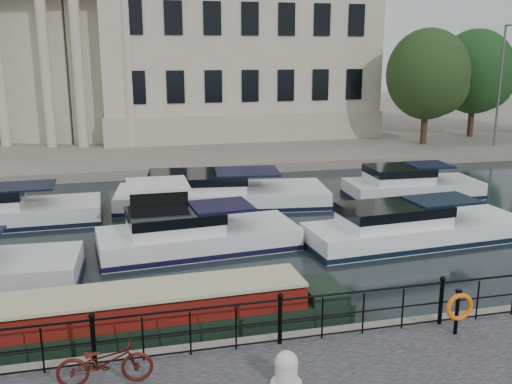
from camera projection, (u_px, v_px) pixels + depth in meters
ground_plane at (256, 321)px, 15.04m from camera, size 160.00×160.00×0.00m
far_bank at (153, 126)px, 51.72m from camera, size 120.00×42.00×0.55m
railing at (280, 317)px, 12.63m from camera, size 24.14×0.14×1.22m
civic_building at (141, 49)px, 45.81m from camera, size 53.55×31.84×16.85m
bicycle at (105, 362)px, 11.11m from camera, size 1.89×0.73×0.98m
mooring_bollard at (286, 369)px, 11.16m from camera, size 0.62×0.62×0.70m
life_ring_post at (459, 308)px, 13.00m from camera, size 0.67×0.19×1.10m
narrowboat at (102, 325)px, 14.02m from camera, size 12.86×2.05×1.48m
harbour_hut at (158, 212)px, 21.70m from camera, size 3.12×2.61×2.19m
cabin_cruisers at (192, 221)px, 22.57m from camera, size 28.33×11.15×1.99m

